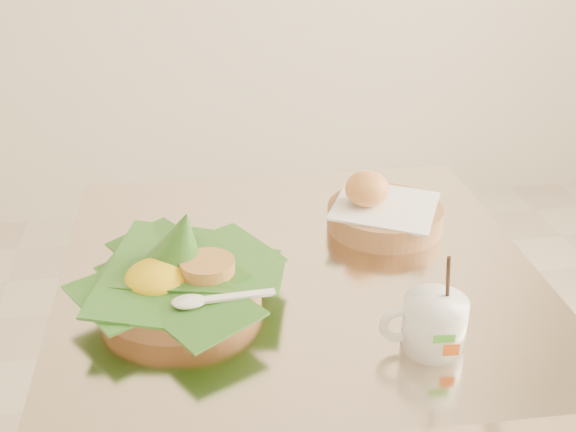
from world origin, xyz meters
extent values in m
cube|color=beige|center=(0.10, 0.05, 0.73)|extent=(0.72, 0.72, 0.03)
cylinder|color=#B37B4C|center=(-0.08, -0.01, 0.77)|extent=(0.22, 0.22, 0.04)
cone|color=#2E621C|center=(-0.07, 0.01, 0.83)|extent=(0.14, 0.13, 0.12)
ellipsoid|color=yellow|center=(-0.11, -0.02, 0.79)|extent=(0.08, 0.08, 0.05)
cylinder|color=#CC9347|center=(-0.04, -0.02, 0.80)|extent=(0.07, 0.07, 0.02)
cylinder|color=#B37B4C|center=(0.26, 0.15, 0.77)|extent=(0.19, 0.19, 0.04)
cube|color=white|center=(0.26, 0.15, 0.79)|extent=(0.21, 0.21, 0.01)
ellipsoid|color=orange|center=(0.23, 0.16, 0.82)|extent=(0.07, 0.07, 0.06)
cylinder|color=white|center=(0.23, -0.17, 0.78)|extent=(0.08, 0.08, 0.07)
torus|color=white|center=(0.18, -0.17, 0.79)|extent=(0.05, 0.01, 0.05)
cylinder|color=#3F2512|center=(0.23, -0.17, 0.81)|extent=(0.07, 0.07, 0.01)
cylinder|color=black|center=(0.24, -0.16, 0.84)|extent=(0.02, 0.04, 0.10)
cube|color=green|center=(0.23, -0.21, 0.79)|extent=(0.03, 0.00, 0.01)
cube|color=orange|center=(0.24, -0.21, 0.77)|extent=(0.02, 0.00, 0.02)
camera|label=1|loc=(-0.07, -0.86, 1.30)|focal=45.00mm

